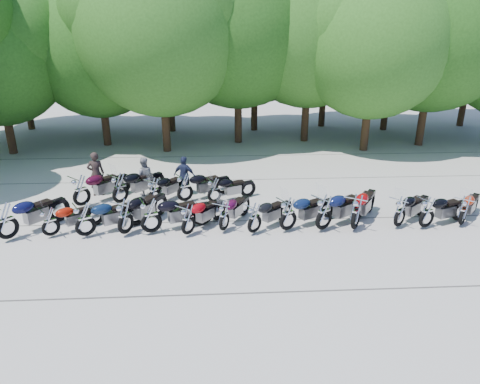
{
  "coord_description": "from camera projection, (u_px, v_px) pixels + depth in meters",
  "views": [
    {
      "loc": [
        -0.77,
        -12.36,
        6.32
      ],
      "look_at": [
        0.0,
        1.5,
        1.1
      ],
      "focal_mm": 32.0,
      "sensor_mm": 36.0,
      "label": 1
    }
  ],
  "objects": [
    {
      "name": "rider_1",
      "position": [
        144.0,
        176.0,
        17.4
      ],
      "size": [
        0.86,
        0.71,
        1.59
      ],
      "primitive_type": "imported",
      "rotation": [
        0.0,
        0.0,
        3.29
      ],
      "color": "gray",
      "rests_on": "ground"
    },
    {
      "name": "motorcycle_10",
      "position": [
        356.0,
        211.0,
        14.24
      ],
      "size": [
        2.06,
        2.55,
        1.44
      ],
      "primitive_type": null,
      "rotation": [
        0.0,
        0.0,
        2.55
      ],
      "color": "#910508",
      "rests_on": "ground"
    },
    {
      "name": "motorcycle_4",
      "position": [
        151.0,
        215.0,
        13.97
      ],
      "size": [
        2.58,
        1.62,
        1.4
      ],
      "primitive_type": null,
      "rotation": [
        0.0,
        0.0,
        1.95
      ],
      "color": "black",
      "rests_on": "ground"
    },
    {
      "name": "motorcycle_15",
      "position": [
        120.0,
        187.0,
        16.43
      ],
      "size": [
        2.26,
        2.36,
        1.42
      ],
      "primitive_type": null,
      "rotation": [
        0.0,
        0.0,
        2.39
      ],
      "color": "black",
      "rests_on": "ground"
    },
    {
      "name": "motorcycle_12",
      "position": [
        428.0,
        211.0,
        14.39
      ],
      "size": [
        2.37,
        1.5,
        1.29
      ],
      "primitive_type": null,
      "rotation": [
        0.0,
        0.0,
        1.96
      ],
      "color": "black",
      "rests_on": "ground"
    },
    {
      "name": "tree_12",
      "position": [
        255.0,
        41.0,
        27.28
      ],
      "size": [
        7.88,
        7.88,
        9.67
      ],
      "color": "#3A2614",
      "rests_on": "ground"
    },
    {
      "name": "ground",
      "position": [
        243.0,
        240.0,
        13.82
      ],
      "size": [
        90.0,
        90.0,
        0.0
      ],
      "primitive_type": "plane",
      "color": "#9B958C",
      "rests_on": "ground"
    },
    {
      "name": "motorcycle_5",
      "position": [
        188.0,
        218.0,
        13.9
      ],
      "size": [
        1.89,
        2.13,
        1.24
      ],
      "primitive_type": null,
      "rotation": [
        0.0,
        0.0,
        2.47
      ],
      "color": "#98050D",
      "rests_on": "ground"
    },
    {
      "name": "motorcycle_8",
      "position": [
        288.0,
        213.0,
        14.17
      ],
      "size": [
        2.44,
        1.83,
        1.35
      ],
      "primitive_type": null,
      "rotation": [
        0.0,
        0.0,
        2.09
      ],
      "color": "#0D1939",
      "rests_on": "ground"
    },
    {
      "name": "tree_10",
      "position": [
        97.0,
        43.0,
        27.25
      ],
      "size": [
        7.78,
        7.78,
        9.55
      ],
      "color": "#3A2614",
      "rests_on": "ground"
    },
    {
      "name": "tree_3",
      "position": [
        160.0,
        32.0,
        21.91
      ],
      "size": [
        8.7,
        8.7,
        10.67
      ],
      "color": "#3A2614",
      "rests_on": "ground"
    },
    {
      "name": "tree_14",
      "position": [
        394.0,
        40.0,
        27.36
      ],
      "size": [
        8.02,
        8.02,
        9.84
      ],
      "color": "#3A2614",
      "rests_on": "ground"
    },
    {
      "name": "tree_13",
      "position": [
        327.0,
        36.0,
        28.37
      ],
      "size": [
        8.31,
        8.31,
        10.2
      ],
      "color": "#3A2614",
      "rests_on": "ground"
    },
    {
      "name": "motorcycle_3",
      "position": [
        125.0,
        216.0,
        13.91
      ],
      "size": [
        1.92,
        2.53,
        1.41
      ],
      "primitive_type": null,
      "rotation": [
        0.0,
        0.0,
        2.61
      ],
      "color": "black",
      "rests_on": "ground"
    },
    {
      "name": "motorcycle_16",
      "position": [
        154.0,
        190.0,
        16.36
      ],
      "size": [
        1.9,
        2.11,
        1.23
      ],
      "primitive_type": null,
      "rotation": [
        0.0,
        0.0,
        2.45
      ],
      "color": "black",
      "rests_on": "ground"
    },
    {
      "name": "motorcycle_0",
      "position": [
        6.0,
        220.0,
        13.55
      ],
      "size": [
        2.16,
        2.5,
        1.44
      ],
      "primitive_type": null,
      "rotation": [
        0.0,
        0.0,
        2.49
      ],
      "color": "#0B0D34",
      "rests_on": "ground"
    },
    {
      "name": "tree_9",
      "position": [
        17.0,
        45.0,
        27.61
      ],
      "size": [
        7.59,
        7.59,
        9.32
      ],
      "color": "#3A2614",
      "rests_on": "ground"
    },
    {
      "name": "tree_5",
      "position": [
        310.0,
        27.0,
        24.08
      ],
      "size": [
        9.04,
        9.04,
        11.1
      ],
      "color": "#3A2614",
      "rests_on": "ground"
    },
    {
      "name": "tree_11",
      "position": [
        168.0,
        45.0,
        27.04
      ],
      "size": [
        7.56,
        7.56,
        9.28
      ],
      "color": "#3A2614",
      "rests_on": "ground"
    },
    {
      "name": "tree_15",
      "position": [
        479.0,
        20.0,
        28.11
      ],
      "size": [
        9.67,
        9.67,
        11.86
      ],
      "color": "#3A2614",
      "rests_on": "ground"
    },
    {
      "name": "motorcycle_17",
      "position": [
        185.0,
        187.0,
        16.62
      ],
      "size": [
        2.42,
        1.74,
        1.33
      ],
      "primitive_type": null,
      "rotation": [
        0.0,
        0.0,
        2.06
      ],
      "color": "black",
      "rests_on": "ground"
    },
    {
      "name": "motorcycle_14",
      "position": [
        81.0,
        190.0,
        16.15
      ],
      "size": [
        2.3,
        2.39,
        1.44
      ],
      "primitive_type": null,
      "rotation": [
        0.0,
        0.0,
        2.39
      ],
      "color": "#350719",
      "rests_on": "ground"
    },
    {
      "name": "motorcycle_2",
      "position": [
        85.0,
        219.0,
        13.76
      ],
      "size": [
        2.4,
        1.82,
        1.33
      ],
      "primitive_type": null,
      "rotation": [
        0.0,
        0.0,
        2.11
      ],
      "color": "#0D1D39",
      "rests_on": "ground"
    },
    {
      "name": "motorcycle_9",
      "position": [
        324.0,
        211.0,
        14.19
      ],
      "size": [
        2.57,
        2.08,
        1.45
      ],
      "primitive_type": null,
      "rotation": [
        0.0,
        0.0,
        2.16
      ],
      "color": "#0C1338",
      "rests_on": "ground"
    },
    {
      "name": "motorcycle_13",
      "position": [
        464.0,
        210.0,
        14.6
      ],
      "size": [
        1.97,
        2.03,
        1.23
      ],
      "primitive_type": null,
      "rotation": [
        0.0,
        0.0,
        2.39
      ],
      "color": "#9A1E05",
      "rests_on": "ground"
    },
    {
      "name": "motorcycle_7",
      "position": [
        255.0,
        217.0,
        14.01
      ],
      "size": [
        2.06,
        1.93,
        1.23
      ],
      "primitive_type": null,
      "rotation": [
        0.0,
        0.0,
        2.29
      ],
      "color": "black",
      "rests_on": "ground"
    },
    {
      "name": "tree_6",
      "position": [
        375.0,
        42.0,
        22.27
      ],
      "size": [
        8.0,
        8.0,
        9.82
      ],
      "color": "#3A2614",
      "rests_on": "ground"
    },
    {
      "name": "motorcycle_11",
      "position": [
        400.0,
        211.0,
        14.46
      ],
      "size": [
        2.17,
        1.94,
        1.27
      ],
      "primitive_type": null,
      "rotation": [
        0.0,
        0.0,
        2.25
      ],
      "color": "black",
      "rests_on": "ground"
    },
    {
      "name": "motorcycle_6",
      "position": [
        224.0,
        215.0,
        14.19
      ],
      "size": [
        1.63,
        2.2,
        1.22
      ],
      "primitive_type": null,
      "rotation": [
        0.0,
        0.0,
        2.63
      ],
      "color": "#3D0827",
      "rests_on": "ground"
    },
    {
      "name": "tree_4",
      "position": [
        238.0,
        25.0,
        23.74
      ],
      "size": [
        9.13,
        9.13,
        11.2
      ],
      "color": "#3A2614",
      "rests_on": "ground"
    },
    {
      "name": "rider_0",
      "position": [
        96.0,
        174.0,
        17.33
      ],
      "size": [
        0.76,
        0.6,
        1.83
      ],
      "primitive_type": "imported",
      "rotation": [
        0.0,
        0.0,
        3.42
      ],
      "color": "black",
      "rests_on": "ground"
    },
    {
      "name": "rider_2",
      "position": [
        185.0,
        176.0,
        17.36
      ],
      "size": [
        1.04,
        0.72,
        1.64
      ],
      "primitive_type": "imported",
      "rotation": [
        0.0,
        0.0,
        2.77
      ],
      "color": "#212946",
      "rests_on": "ground"
    },
    {
      "name": "motorcycle_1",
      "position": [
        50.0,
        221.0,
        13.82
      ],
      "size": [
        2.01,
        1.71,
        1.15
      ],
      "primitive_type": null,
      "rotation": [
        0.0,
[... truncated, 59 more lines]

